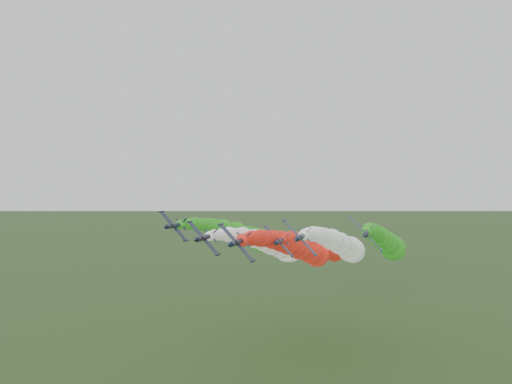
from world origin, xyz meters
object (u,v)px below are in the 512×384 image
at_px(jet_lead, 298,248).
at_px(jet_trail, 321,246).
at_px(jet_inner_left, 273,245).
at_px(jet_outer_left, 246,236).
at_px(jet_inner_right, 341,245).
at_px(jet_outer_right, 385,242).

xyz_separation_m(jet_lead, jet_trail, (2.98, 23.16, -2.15)).
relative_size(jet_inner_left, jet_outer_left, 1.00).
height_order(jet_lead, jet_inner_left, jet_lead).
bearing_deg(jet_trail, jet_inner_right, -59.06).
height_order(jet_inner_right, jet_outer_right, jet_outer_right).
xyz_separation_m(jet_lead, jet_inner_left, (-9.09, 9.84, -0.59)).
distance_m(jet_lead, jet_outer_left, 29.51).
relative_size(jet_lead, jet_trail, 1.01).
bearing_deg(jet_outer_left, jet_trail, 4.58).
bearing_deg(jet_inner_left, jet_lead, -47.27).
height_order(jet_outer_right, jet_trail, jet_outer_right).
distance_m(jet_inner_left, jet_inner_right, 19.46).
distance_m(jet_inner_right, jet_outer_right, 13.15).
bearing_deg(jet_lead, jet_outer_right, 35.71).
xyz_separation_m(jet_inner_right, jet_outer_right, (12.06, 5.21, 0.60)).
relative_size(jet_lead, jet_inner_left, 1.00).
bearing_deg(jet_outer_right, jet_outer_left, 173.09).
bearing_deg(jet_inner_right, jet_lead, -133.51).
relative_size(jet_lead, jet_outer_right, 1.00).
bearing_deg(jet_trail, jet_outer_left, -175.42).
relative_size(jet_lead, jet_outer_left, 1.00).
distance_m(jet_lead, jet_outer_right, 27.58).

